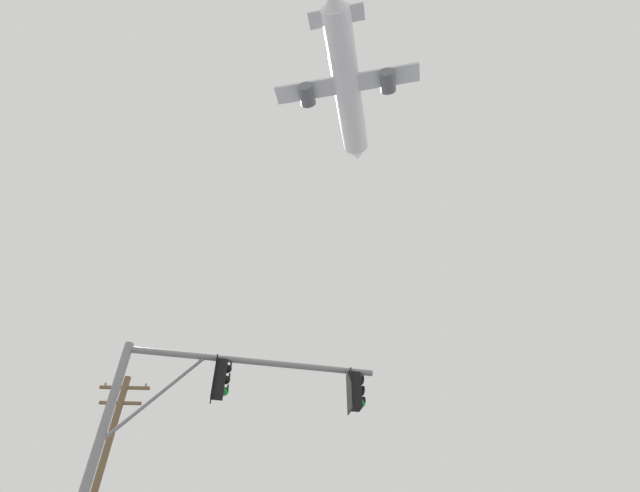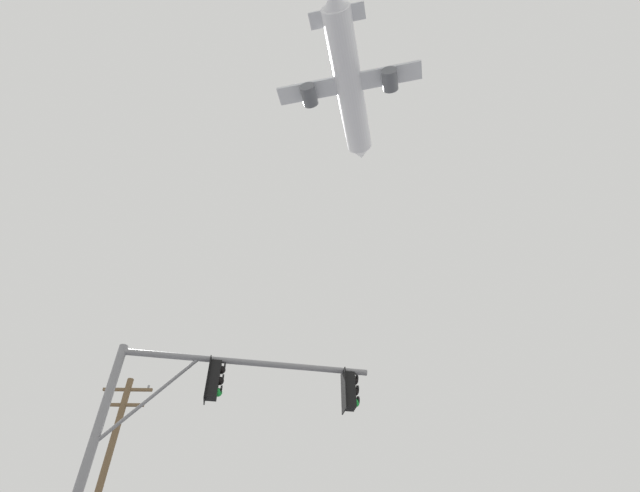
{
  "view_description": "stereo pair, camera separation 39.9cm",
  "coord_description": "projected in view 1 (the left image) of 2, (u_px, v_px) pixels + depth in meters",
  "views": [
    {
      "loc": [
        -1.14,
        -3.19,
        1.13
      ],
      "look_at": [
        -0.28,
        13.73,
        15.89
      ],
      "focal_mm": 25.56,
      "sensor_mm": 36.0,
      "label": 1
    },
    {
      "loc": [
        -0.74,
        -3.21,
        1.13
      ],
      "look_at": [
        -0.28,
        13.73,
        15.89
      ],
      "focal_mm": 25.56,
      "sensor_mm": 36.0,
      "label": 2
    }
  ],
  "objects": [
    {
      "name": "airplane",
      "position": [
        347.0,
        86.0,
        52.9
      ],
      "size": [
        16.62,
        21.52,
        5.89
      ],
      "color": "white"
    },
    {
      "name": "signal_pole_near",
      "position": [
        206.0,
        418.0,
        10.09
      ],
      "size": [
        6.04,
        1.2,
        6.49
      ],
      "color": "gray",
      "rests_on": "ground"
    }
  ]
}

